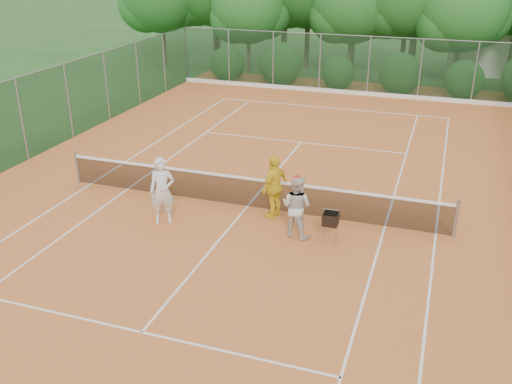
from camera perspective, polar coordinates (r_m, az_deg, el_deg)
ground at (r=17.21m, az=-0.90°, el=-1.54°), size 120.00×120.00×0.00m
clay_court at (r=17.21m, az=-0.90°, el=-1.51°), size 18.00×36.00×0.02m
tennis_net at (r=16.99m, az=-0.91°, el=0.09°), size 11.97×0.10×1.10m
player_white at (r=16.09m, az=-9.35°, el=0.12°), size 0.83×0.71×1.93m
player_center_grp at (r=15.20m, az=4.06°, el=-1.44°), size 0.98×0.85×1.77m
player_yellow at (r=16.22m, az=1.85°, el=0.55°), size 0.78×1.20×1.89m
ball_hopper at (r=14.98m, az=7.48°, el=-2.74°), size 0.38×0.38×0.88m
stray_ball_a at (r=26.26m, az=1.05°, el=7.57°), size 0.07×0.07×0.07m
stray_ball_b at (r=27.52m, az=3.98°, el=8.27°), size 0.07×0.07×0.07m
stray_ball_c at (r=26.85m, az=15.45°, el=7.08°), size 0.07×0.07×0.07m
court_markings at (r=17.20m, az=-0.90°, el=-1.47°), size 11.03×23.83×0.01m
fence_back at (r=30.67m, az=8.79°, el=12.47°), size 18.07×0.07×3.00m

